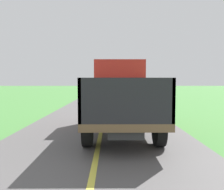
{
  "coord_description": "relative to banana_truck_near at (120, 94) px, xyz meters",
  "views": [
    {
      "loc": [
        0.37,
        1.78,
        2.0
      ],
      "look_at": [
        0.43,
        11.63,
        1.4
      ],
      "focal_mm": 36.6,
      "sensor_mm": 36.0,
      "label": 1
    }
  ],
  "objects": [
    {
      "name": "banana_truck_near",
      "position": [
        0.0,
        0.0,
        0.0
      ],
      "size": [
        2.38,
        5.82,
        2.8
      ],
      "color": "#2D2D30",
      "rests_on": "road_surface"
    }
  ]
}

